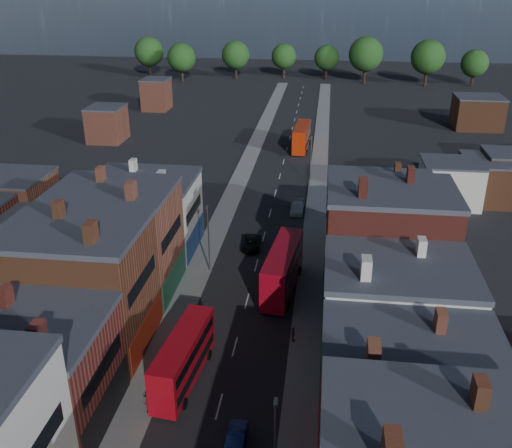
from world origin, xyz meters
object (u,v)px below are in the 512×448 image
(car_1, at_px, (236,441))
(car_3, at_px, (297,208))
(car_2, at_px, (251,243))
(ped_1, at_px, (149,403))
(bus_2, at_px, (302,137))
(bus_0, at_px, (183,358))
(bus_1, at_px, (283,268))
(ped_3, at_px, (293,334))

(car_1, relative_size, car_3, 0.86)
(car_2, distance_m, ped_1, 30.25)
(bus_2, bearing_deg, bus_0, -92.27)
(bus_0, height_order, car_2, bus_0)
(bus_1, height_order, car_3, bus_1)
(bus_2, relative_size, ped_1, 6.28)
(bus_2, distance_m, ped_3, 62.93)
(bus_2, xyz_separation_m, ped_3, (2.53, -62.85, -1.67))
(bus_0, bearing_deg, car_3, 85.34)
(car_3, bearing_deg, ped_1, -101.93)
(bus_2, height_order, car_2, bus_2)
(bus_2, distance_m, car_2, 43.92)
(ped_3, bearing_deg, bus_1, -5.84)
(car_1, distance_m, car_2, 32.78)
(bus_0, xyz_separation_m, car_1, (5.50, -6.85, -1.71))
(car_2, bearing_deg, bus_1, -68.04)
(bus_0, xyz_separation_m, car_3, (7.30, 38.04, -1.69))
(car_3, distance_m, ped_3, 31.46)
(bus_1, relative_size, bus_2, 1.04)
(bus_1, bearing_deg, bus_0, -107.33)
(ped_1, height_order, ped_3, ped_1)
(bus_1, height_order, ped_3, bus_1)
(bus_1, relative_size, ped_1, 6.56)
(ped_3, bearing_deg, car_3, -13.88)
(bus_2, relative_size, ped_3, 7.19)
(bus_0, height_order, ped_3, bus_0)
(car_2, distance_m, ped_3, 20.23)
(bus_2, xyz_separation_m, ped_1, (-8.07, -73.66, -1.56))
(car_2, bearing_deg, ped_3, -75.17)
(bus_1, relative_size, ped_3, 7.52)
(car_2, xyz_separation_m, ped_1, (-4.10, -29.97, 0.35))
(bus_0, height_order, car_3, bus_0)
(car_3, height_order, ped_3, ped_3)
(car_2, height_order, ped_3, ped_3)
(bus_1, xyz_separation_m, car_1, (-1.50, -22.93, -2.01))
(bus_1, height_order, ped_1, bus_1)
(ped_3, bearing_deg, ped_1, 118.95)
(bus_0, distance_m, car_3, 38.77)
(car_2, bearing_deg, bus_2, 80.90)
(bus_1, distance_m, car_3, 22.06)
(bus_0, bearing_deg, car_1, -45.05)
(car_2, relative_size, ped_1, 2.68)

